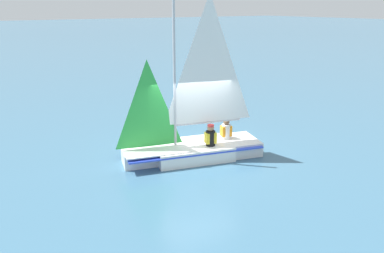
# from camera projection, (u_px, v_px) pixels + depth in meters

# --- Properties ---
(ground_plane) EXTENTS (260.00, 260.00, 0.00)m
(ground_plane) POSITION_uv_depth(u_px,v_px,m) (192.00, 157.00, 12.28)
(ground_plane) COLOR #38607A
(sailboat_main) EXTENTS (4.68, 2.69, 5.25)m
(sailboat_main) POSITION_uv_depth(u_px,v_px,m) (193.00, 138.00, 12.09)
(sailboat_main) COLOR white
(sailboat_main) RESTS_ON ground_plane
(sailor_helm) EXTENTS (0.40, 0.37, 1.16)m
(sailor_helm) POSITION_uv_depth(u_px,v_px,m) (210.00, 140.00, 11.98)
(sailor_helm) COLOR black
(sailor_helm) RESTS_ON ground_plane
(sailor_crew) EXTENTS (0.40, 0.37, 1.16)m
(sailor_crew) POSITION_uv_depth(u_px,v_px,m) (226.00, 134.00, 12.63)
(sailor_crew) COLOR black
(sailor_crew) RESTS_ON ground_plane
(buoy_marker) EXTENTS (0.61, 0.61, 1.14)m
(buoy_marker) POSITION_uv_depth(u_px,v_px,m) (156.00, 104.00, 18.00)
(buoy_marker) COLOR green
(buoy_marker) RESTS_ON ground_plane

